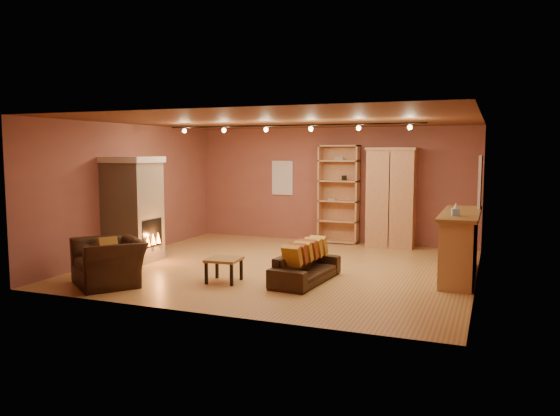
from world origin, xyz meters
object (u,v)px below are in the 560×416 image
at_px(armoire, 391,197).
at_px(armchair, 109,254).
at_px(bar_counter, 460,244).
at_px(fireplace, 133,209).
at_px(coffee_table, 224,262).
at_px(loveseat, 306,261).
at_px(bookcase, 339,193).

relative_size(armoire, armchair, 1.66).
distance_m(armoire, armchair, 6.55).
bearing_deg(armoire, armchair, -124.90).
bearing_deg(bar_counter, armoire, 122.63).
distance_m(fireplace, coffee_table, 2.78).
distance_m(fireplace, armchair, 2.05).
xyz_separation_m(loveseat, armchair, (-3.00, -1.40, 0.16)).
xyz_separation_m(armoire, loveseat, (-0.74, -3.95, -0.81)).
distance_m(bookcase, armchair, 6.08).
bearing_deg(coffee_table, bookcase, 80.92).
relative_size(fireplace, bookcase, 0.89).
relative_size(loveseat, armchair, 1.23).
bearing_deg(bookcase, coffee_table, -99.08).
relative_size(fireplace, coffee_table, 3.59).
height_order(fireplace, coffee_table, fireplace).
xyz_separation_m(fireplace, armoire, (4.56, 3.56, 0.10)).
bearing_deg(fireplace, loveseat, -5.82).
bearing_deg(loveseat, bar_counter, -56.41).
xyz_separation_m(armoire, armchair, (-3.73, -5.35, -0.65)).
bearing_deg(armoire, coffee_table, -114.35).
height_order(bar_counter, coffee_table, bar_counter).
bearing_deg(armchair, loveseat, 61.83).
relative_size(fireplace, armoire, 0.92).
distance_m(bookcase, coffee_table, 4.78).
bearing_deg(armchair, bar_counter, 63.38).
bearing_deg(bar_counter, loveseat, -151.51).
xyz_separation_m(bookcase, armoire, (1.28, -0.17, -0.05)).
bearing_deg(armchair, bookcase, 102.83).
bearing_deg(fireplace, coffee_table, -20.06).
bearing_deg(bookcase, armoire, -7.48).
xyz_separation_m(armchair, coffee_table, (1.70, 0.87, -0.16)).
xyz_separation_m(fireplace, bookcase, (3.27, 3.73, 0.15)).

